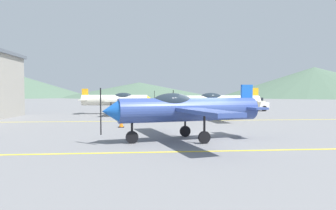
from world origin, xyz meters
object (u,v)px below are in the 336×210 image
at_px(airplane_mid, 218,101).
at_px(airplane_near, 184,109).
at_px(airplane_far, 118,100).
at_px(traffic_cone_front, 121,123).
at_px(car_sedan, 250,104).

bearing_deg(airplane_mid, airplane_near, -111.88).
bearing_deg(airplane_far, traffic_cone_front, -84.51).
distance_m(airplane_near, airplane_mid, 11.80).
bearing_deg(airplane_far, car_sedan, 12.98).
distance_m(airplane_far, traffic_cone_front, 12.11).
distance_m(airplane_mid, car_sedan, 12.07).
bearing_deg(airplane_far, airplane_near, -75.83).
bearing_deg(airplane_mid, airplane_far, 143.32).
xyz_separation_m(airplane_far, car_sedan, (15.38, 3.54, -0.63)).
bearing_deg(car_sedan, airplane_far, -167.02).
xyz_separation_m(airplane_mid, traffic_cone_front, (-7.67, -5.43, -1.19)).
distance_m(airplane_mid, airplane_far, 11.00).
height_order(airplane_far, traffic_cone_front, airplane_far).
bearing_deg(airplane_mid, car_sedan, 57.03).
xyz_separation_m(airplane_far, traffic_cone_front, (1.15, -12.00, -1.19)).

